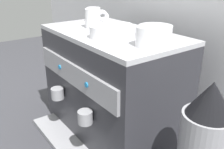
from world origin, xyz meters
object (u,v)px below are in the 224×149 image
Objects in this scene: espresso_machine at (111,85)px; ceramic_cup_1 at (147,36)px; ceramic_bowl_1 at (120,28)px; ceramic_cup_0 at (94,15)px; ceramic_cup_2 at (93,18)px; ceramic_bowl_0 at (103,32)px; ceramic_bowl_2 at (155,31)px; coffee_grinder at (203,148)px; milk_pitcher at (71,85)px.

ceramic_cup_1 is at bearing -6.11° from espresso_machine.
espresso_machine is 6.06× the size of ceramic_bowl_1.
espresso_machine is 0.36m from ceramic_cup_0.
ceramic_cup_1 is 0.93× the size of ceramic_bowl_1.
ceramic_cup_2 is 0.19m from ceramic_bowl_0.
ceramic_cup_2 reaches higher than ceramic_bowl_0.
coffee_grinder is at bearing -16.75° from ceramic_bowl_2.
coffee_grinder is at bearing -5.34° from ceramic_cup_0.
ceramic_cup_1 reaches higher than ceramic_bowl_0.
ceramic_cup_0 is 0.94× the size of ceramic_cup_1.
coffee_grinder is 2.90× the size of milk_pitcher.
milk_pitcher is at bearing -171.57° from ceramic_bowl_2.
ceramic_bowl_1 is (0.12, 0.05, -0.03)m from ceramic_cup_2.
ceramic_cup_0 reaches higher than espresso_machine.
milk_pitcher is (-0.20, -0.05, -0.44)m from ceramic_cup_0.
ceramic_bowl_2 is 0.45m from coffee_grinder.
espresso_machine is 1.47× the size of coffee_grinder.
ceramic_bowl_2 is (0.15, 0.06, 0.01)m from ceramic_bowl_1.
ceramic_bowl_0 is 0.67× the size of milk_pitcher.
ceramic_cup_2 is at bearing -173.28° from espresso_machine.
ceramic_cup_0 is at bearing 146.06° from ceramic_cup_2.
ceramic_cup_1 is at bearing -15.21° from ceramic_bowl_1.
ceramic_cup_1 is at bearing -1.97° from ceramic_cup_2.
ceramic_cup_2 is 1.02× the size of ceramic_bowl_0.
ceramic_cup_0 is at bearing 174.66° from coffee_grinder.
ceramic_cup_1 is at bearing -56.55° from ceramic_bowl_2.
ceramic_cup_2 is at bearing -179.23° from coffee_grinder.
ceramic_bowl_0 reaches higher than coffee_grinder.
ceramic_cup_0 is 0.21× the size of coffee_grinder.
ceramic_bowl_1 is 0.61m from milk_pitcher.
ceramic_bowl_1 is at bearing -158.95° from ceramic_bowl_2.
espresso_machine is 6.38× the size of ceramic_bowl_0.
ceramic_bowl_2 reaches higher than ceramic_bowl_1.
espresso_machine is 6.27× the size of ceramic_cup_2.
coffee_grinder is (0.71, -0.07, -0.31)m from ceramic_cup_0.
ceramic_bowl_0 is at bearing -162.61° from ceramic_cup_1.
ceramic_bowl_0 is 0.23× the size of coffee_grinder.
ceramic_cup_1 is 0.65× the size of milk_pitcher.
ceramic_cup_0 is at bearing 164.71° from espresso_machine.
ceramic_cup_1 is (0.24, -0.03, 0.27)m from espresso_machine.
milk_pitcher is at bearing 179.21° from coffee_grinder.
ceramic_bowl_0 is at bearing -119.67° from ceramic_bowl_2.
ceramic_bowl_1 reaches higher than milk_pitcher.
espresso_machine is 0.26m from ceramic_bowl_1.
ceramic_cup_1 is at bearing -175.42° from coffee_grinder.
ceramic_bowl_2 is at bearing 8.43° from milk_pitcher.
milk_pitcher is at bearing 177.17° from ceramic_cup_1.
ceramic_bowl_2 is at bearing 21.55° from ceramic_cup_2.
ceramic_cup_0 reaches higher than ceramic_bowl_1.
ceramic_cup_0 is at bearing 153.23° from ceramic_bowl_0.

